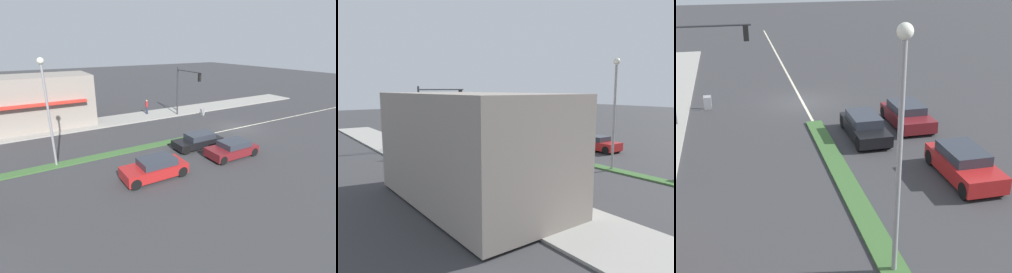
% 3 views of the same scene
% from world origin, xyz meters
% --- Properties ---
extents(ground_plane, '(160.00, 160.00, 0.00)m').
position_xyz_m(ground_plane, '(0.00, 18.00, 0.00)').
color(ground_plane, '#38383A').
extents(sidewalk_right, '(4.00, 73.00, 0.12)m').
position_xyz_m(sidewalk_right, '(9.00, 18.50, 0.06)').
color(sidewalk_right, '#9E9B93').
rests_on(sidewalk_right, ground).
extents(lane_marking_center, '(0.16, 60.00, 0.01)m').
position_xyz_m(lane_marking_center, '(0.00, 0.00, 0.00)').
color(lane_marking_center, beige).
rests_on(lane_marking_center, ground).
extents(building_corner_store, '(6.04, 10.35, 5.17)m').
position_xyz_m(building_corner_store, '(10.86, 17.45, 2.70)').
color(building_corner_store, gray).
rests_on(building_corner_store, sidewalk_right).
extents(traffic_signal_main, '(4.59, 0.34, 5.60)m').
position_xyz_m(traffic_signal_main, '(6.12, 2.69, 3.90)').
color(traffic_signal_main, '#333338').
rests_on(traffic_signal_main, sidewalk_right).
extents(street_lamp, '(0.44, 0.44, 7.37)m').
position_xyz_m(street_lamp, '(0.00, 17.66, 4.78)').
color(street_lamp, gray).
rests_on(street_lamp, median_strip).
extents(pedestrian, '(0.34, 0.34, 1.75)m').
position_xyz_m(pedestrian, '(9.50, 5.84, 1.04)').
color(pedestrian, '#282D42').
rests_on(pedestrian, sidewalk_right).
extents(warning_aframe_sign, '(0.45, 0.53, 0.84)m').
position_xyz_m(warning_aframe_sign, '(5.88, 0.12, 0.43)').
color(warning_aframe_sign, silver).
rests_on(warning_aframe_sign, ground).
extents(suv_black, '(1.73, 4.18, 1.22)m').
position_xyz_m(suv_black, '(-2.20, 6.81, 0.60)').
color(suv_black, black).
rests_on(suv_black, ground).
extents(hatchback_red, '(1.85, 4.23, 1.33)m').
position_xyz_m(hatchback_red, '(-5.00, 12.37, 0.65)').
color(hatchback_red, '#AD1E1E').
rests_on(hatchback_red, ground).
extents(sedan_maroon, '(1.90, 4.00, 1.24)m').
position_xyz_m(sedan_maroon, '(-5.00, 5.65, 0.61)').
color(sedan_maroon, maroon).
rests_on(sedan_maroon, ground).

